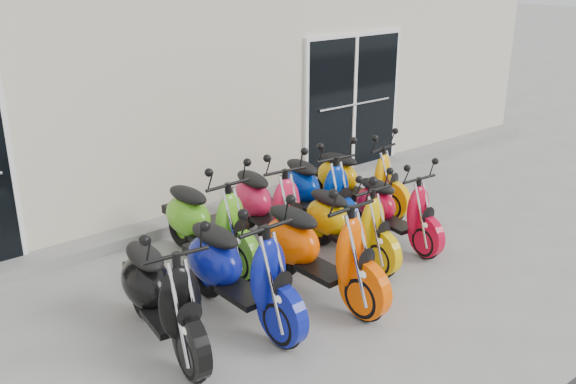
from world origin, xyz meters
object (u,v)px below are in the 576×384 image
Objects in this scene: scooter_front_blue at (239,256)px; scooter_back_red at (268,193)px; scooter_front_orange_a at (320,235)px; scooter_front_orange_b at (349,212)px; scooter_back_green at (207,210)px; scooter_back_yellow at (359,169)px; scooter_front_black at (161,280)px; scooter_front_red at (396,199)px; scooter_back_blue at (317,180)px.

scooter_front_blue is 1.06× the size of scooter_back_red.
scooter_front_orange_a reaches higher than scooter_front_orange_b.
scooter_back_green reaches higher than scooter_back_yellow.
scooter_back_green reaches higher than scooter_front_orange_b.
scooter_front_red is at bearing 10.32° from scooter_front_black.
scooter_back_red is (-0.44, 0.99, 0.05)m from scooter_front_orange_b.
scooter_back_yellow is (0.42, 1.06, 0.03)m from scooter_front_red.
scooter_front_orange_a is at bearing -99.11° from scooter_back_red.
scooter_front_red is (0.79, -0.02, -0.02)m from scooter_front_orange_b.
scooter_front_blue reaches higher than scooter_back_green.
scooter_back_red is (1.33, 1.28, -0.04)m from scooter_front_blue.
scooter_front_blue reaches higher than scooter_front_orange_b.
scooter_back_blue is (0.83, 0.01, -0.01)m from scooter_back_red.
scooter_front_blue is 1.15× the size of scooter_front_orange_b.
scooter_front_red is at bearing -0.16° from scooter_front_orange_b.
scooter_front_black is 1.05× the size of scooter_back_blue.
scooter_back_yellow is (0.82, 0.04, -0.03)m from scooter_back_blue.
scooter_back_green reaches higher than scooter_back_blue.
scooter_back_green reaches higher than scooter_front_red.
scooter_back_blue is (1.72, 0.03, -0.02)m from scooter_back_green.
scooter_front_blue is 2.58m from scooter_front_red.
scooter_front_black is 1.01× the size of scooter_back_green.
scooter_front_blue is 1.13× the size of scooter_back_yellow.
scooter_front_black is at bearing 173.28° from scooter_front_blue.
scooter_front_blue is (0.81, -0.07, 0.02)m from scooter_front_black.
scooter_back_red reaches higher than scooter_back_yellow.
scooter_front_blue reaches higher than scooter_back_red.
scooter_front_orange_b is at bearing 25.32° from scooter_front_orange_a.
scooter_front_red is at bearing -120.12° from scooter_back_yellow.
scooter_front_orange_a is 1.16× the size of scooter_front_orange_b.
scooter_back_yellow is (1.21, 1.04, 0.01)m from scooter_front_orange_b.
scooter_front_black is 1.12× the size of scooter_front_orange_b.
scooter_front_orange_a is 1.05× the size of scooter_back_green.
scooter_back_blue is (0.39, 1.00, 0.04)m from scooter_front_orange_b.
scooter_front_black is 0.97× the size of scooter_front_blue.
scooter_back_red is at bearing 42.31° from scooter_front_blue.
scooter_front_orange_a is at bearing -151.17° from scooter_front_orange_b.
scooter_back_red is 1.65m from scooter_back_yellow.
scooter_front_red is at bearing -61.00° from scooter_back_blue.
scooter_front_red is (2.56, 0.28, -0.11)m from scooter_front_blue.
scooter_front_red is 0.90× the size of scooter_back_red.
scooter_front_black is at bearing -150.05° from scooter_back_blue.
scooter_back_green is 1.03× the size of scooter_back_blue.
scooter_back_green is at bearing -171.56° from scooter_back_blue.
scooter_front_blue reaches higher than scooter_back_yellow.
scooter_front_orange_a reaches higher than scooter_back_blue.
scooter_back_blue is at bearing 29.29° from scooter_front_black.
scooter_front_orange_b is at bearing 7.80° from scooter_front_blue.
scooter_back_red is at bearing 115.62° from scooter_front_orange_b.
scooter_front_orange_a is 1.07× the size of scooter_back_red.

